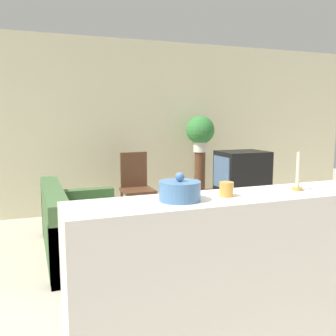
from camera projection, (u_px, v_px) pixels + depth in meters
name	position (u px, v px, depth m)	size (l,w,h in m)	color
ground_plane	(213.00, 313.00, 2.91)	(14.00, 14.00, 0.00)	beige
wall_back	(113.00, 126.00, 5.90)	(9.00, 0.06, 2.70)	beige
couch	(85.00, 229.00, 4.15)	(0.91, 1.71, 0.75)	#476B3D
tv_stand	(241.00, 207.00, 5.27)	(0.89, 0.60, 0.48)	brown
television	(242.00, 171.00, 5.19)	(0.66, 0.52, 0.55)	black
wooden_chair	(136.00, 184.00, 5.39)	(0.44, 0.44, 0.99)	brown
plant_stand	(200.00, 180.00, 6.14)	(0.17, 0.17, 0.93)	brown
potted_plant	(200.00, 131.00, 6.03)	(0.46, 0.46, 0.58)	white
foreground_counter	(247.00, 272.00, 2.42)	(2.29, 0.44, 1.03)	white
decorative_bowl	(180.00, 191.00, 2.18)	(0.24, 0.24, 0.17)	#4C7AAD
candle_jar	(226.00, 189.00, 2.29)	(0.09, 0.09, 0.09)	gold
candlestick	(298.00, 178.00, 2.47)	(0.07, 0.07, 0.25)	#B7933D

